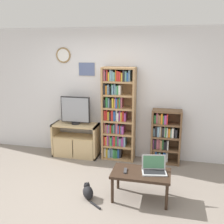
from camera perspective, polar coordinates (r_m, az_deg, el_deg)
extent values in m
plane|color=gray|center=(4.09, -6.88, -18.97)|extent=(18.00, 18.00, 0.00)
cube|color=silver|center=(5.33, -0.35, 4.03)|extent=(6.81, 0.06, 2.60)
torus|color=olive|center=(5.52, -10.56, 12.06)|extent=(0.31, 0.03, 0.31)
cylinder|color=white|center=(5.52, -10.56, 12.06)|extent=(0.26, 0.02, 0.26)
cube|color=silver|center=(5.37, -5.49, 9.27)|extent=(0.37, 0.01, 0.28)
cube|color=slate|center=(5.36, -5.51, 9.27)|extent=(0.33, 0.02, 0.26)
cube|color=tan|center=(5.71, -12.11, -5.57)|extent=(0.04, 0.41, 0.68)
cube|color=tan|center=(5.40, -3.34, -6.41)|extent=(0.04, 0.41, 0.68)
cube|color=tan|center=(5.44, -7.96, -2.78)|extent=(0.94, 0.41, 0.04)
cube|color=tan|center=(5.65, -7.74, -9.09)|extent=(0.94, 0.41, 0.04)
cube|color=tan|center=(5.51, -7.88, -5.32)|extent=(0.87, 0.37, 0.04)
cube|color=tan|center=(5.49, -10.67, -7.61)|extent=(0.42, 0.02, 0.37)
cube|color=tan|center=(5.34, -6.36, -8.08)|extent=(0.42, 0.02, 0.37)
cylinder|color=black|center=(5.42, -7.86, -2.39)|extent=(0.18, 0.18, 0.04)
cube|color=black|center=(5.35, -7.96, 0.53)|extent=(0.60, 0.05, 0.53)
cube|color=#9399A3|center=(5.33, -8.07, 0.46)|extent=(0.57, 0.01, 0.49)
cube|color=tan|center=(5.23, -1.79, -0.36)|extent=(0.04, 0.32, 1.85)
cube|color=tan|center=(5.11, 4.82, -0.74)|extent=(0.04, 0.32, 1.85)
cube|color=tan|center=(5.30, 1.80, -0.16)|extent=(0.64, 0.02, 1.85)
cube|color=tan|center=(5.46, 1.41, -9.82)|extent=(0.57, 0.28, 0.04)
cube|color=tan|center=(5.36, 1.43, -7.28)|extent=(0.57, 0.28, 0.04)
cube|color=tan|center=(5.27, 1.45, -4.65)|extent=(0.57, 0.28, 0.04)
cube|color=tan|center=(5.20, 1.46, -1.94)|extent=(0.57, 0.28, 0.04)
cube|color=tan|center=(5.13, 1.48, 0.85)|extent=(0.57, 0.28, 0.04)
cube|color=tan|center=(5.08, 1.50, 3.71)|extent=(0.57, 0.28, 0.04)
cube|color=tan|center=(5.04, 1.52, 6.61)|extent=(0.57, 0.28, 0.04)
cube|color=tan|center=(5.01, 1.54, 9.56)|extent=(0.57, 0.28, 0.04)
cube|color=white|center=(5.48, -1.24, -8.44)|extent=(0.04, 0.22, 0.19)
cube|color=gold|center=(5.47, -0.95, -8.59)|extent=(0.02, 0.25, 0.17)
cube|color=gold|center=(5.47, -0.74, -8.40)|extent=(0.02, 0.23, 0.21)
cube|color=#759EB7|center=(5.46, -0.45, -8.62)|extent=(0.03, 0.25, 0.17)
cube|color=#759EB7|center=(5.45, -0.16, -8.45)|extent=(0.02, 0.25, 0.21)
cube|color=#759EB7|center=(5.45, 0.22, -8.60)|extent=(0.04, 0.21, 0.18)
cube|color=#388947|center=(5.44, 0.62, -8.69)|extent=(0.03, 0.24, 0.17)
cube|color=#388947|center=(5.43, 0.96, -8.70)|extent=(0.02, 0.26, 0.18)
cube|color=#388947|center=(5.43, 1.26, -8.80)|extent=(0.02, 0.23, 0.16)
cube|color=#2856A8|center=(5.42, 1.60, -8.64)|extent=(0.03, 0.22, 0.20)
cube|color=#232328|center=(5.42, 1.99, -8.67)|extent=(0.03, 0.20, 0.19)
cube|color=red|center=(5.38, -1.28, -5.97)|extent=(0.04, 0.25, 0.18)
cube|color=gold|center=(5.38, -0.98, -5.95)|extent=(0.02, 0.25, 0.18)
cube|color=#9E4293|center=(5.37, -0.69, -5.82)|extent=(0.03, 0.24, 0.21)
cube|color=#93704C|center=(5.37, -0.32, -5.89)|extent=(0.03, 0.22, 0.20)
cube|color=#388947|center=(5.35, 0.04, -6.07)|extent=(0.03, 0.26, 0.18)
cube|color=#9E4293|center=(5.35, 0.41, -5.96)|extent=(0.02, 0.23, 0.20)
cube|color=red|center=(5.34, 0.74, -6.03)|extent=(0.04, 0.25, 0.20)
cube|color=#388947|center=(5.33, 1.13, -6.01)|extent=(0.03, 0.23, 0.20)
cube|color=#9E4293|center=(5.33, 1.51, -6.03)|extent=(0.03, 0.21, 0.20)
cube|color=#5B9389|center=(5.33, 1.90, -6.28)|extent=(0.04, 0.21, 0.16)
cube|color=#9E4293|center=(5.33, 2.31, -6.27)|extent=(0.03, 0.21, 0.17)
cube|color=#9E4293|center=(5.31, 2.61, -6.08)|extent=(0.02, 0.24, 0.21)
cube|color=#759EB7|center=(5.30, 2.95, -6.15)|extent=(0.03, 0.25, 0.20)
cube|color=#B75B70|center=(5.31, -1.39, -3.10)|extent=(0.02, 0.21, 0.21)
cube|color=#93704C|center=(5.31, -1.06, -3.38)|extent=(0.04, 0.22, 0.17)
cube|color=#9E4293|center=(5.29, -0.69, -3.41)|extent=(0.03, 0.24, 0.17)
cube|color=#5B9389|center=(5.29, -0.40, -3.38)|extent=(0.02, 0.23, 0.18)
cube|color=red|center=(5.28, -0.10, -3.47)|extent=(0.03, 0.24, 0.17)
cube|color=#388947|center=(5.28, 0.27, -3.49)|extent=(0.03, 0.20, 0.16)
cube|color=#759EB7|center=(5.27, 0.63, -3.43)|extent=(0.02, 0.20, 0.17)
cube|color=#232328|center=(5.26, 0.89, -3.31)|extent=(0.02, 0.23, 0.20)
cube|color=#B75B70|center=(5.25, 1.24, -3.34)|extent=(0.04, 0.22, 0.20)
cube|color=#2856A8|center=(5.25, 1.61, -3.59)|extent=(0.03, 0.23, 0.16)
cube|color=red|center=(5.24, 1.86, -3.61)|extent=(0.02, 0.24, 0.16)
cube|color=#759EB7|center=(5.25, 2.14, -3.61)|extent=(0.02, 0.21, 0.16)
cube|color=#9E4293|center=(5.23, 2.52, -3.69)|extent=(0.04, 0.25, 0.16)
cube|color=red|center=(5.23, -1.28, -0.50)|extent=(0.04, 0.23, 0.20)
cube|color=red|center=(5.23, -0.92, -0.43)|extent=(0.02, 0.21, 0.21)
cube|color=gold|center=(5.22, -0.55, -0.65)|extent=(0.04, 0.22, 0.18)
cube|color=#232328|center=(5.21, -0.19, -0.75)|extent=(0.03, 0.26, 0.16)
cube|color=red|center=(5.20, 0.26, -0.54)|extent=(0.04, 0.24, 0.21)
cube|color=#2856A8|center=(5.19, 0.76, -0.64)|extent=(0.04, 0.23, 0.19)
cube|color=white|center=(5.19, 1.22, -0.53)|extent=(0.03, 0.21, 0.21)
cube|color=white|center=(5.17, 1.52, -0.88)|extent=(0.03, 0.26, 0.16)
cube|color=#9E4293|center=(5.17, 1.90, -0.66)|extent=(0.04, 0.22, 0.20)
cube|color=gold|center=(5.16, 2.23, -0.81)|extent=(0.02, 0.26, 0.18)
cube|color=red|center=(5.16, 2.58, -0.69)|extent=(0.04, 0.22, 0.20)
cube|color=#9E4293|center=(5.16, 3.02, -0.89)|extent=(0.03, 0.22, 0.17)
cube|color=#232328|center=(5.18, -1.38, 2.07)|extent=(0.03, 0.25, 0.16)
cube|color=#388947|center=(5.17, -0.93, 2.32)|extent=(0.04, 0.21, 0.20)
cube|color=#759EB7|center=(5.17, -0.50, 2.19)|extent=(0.03, 0.20, 0.18)
cube|color=#232328|center=(5.15, -0.07, 2.02)|extent=(0.04, 0.24, 0.16)
cube|color=gold|center=(5.14, 0.38, 2.18)|extent=(0.03, 0.24, 0.19)
cube|color=gold|center=(5.14, 0.73, 2.08)|extent=(0.02, 0.22, 0.18)
cube|color=#9E4293|center=(5.13, 0.96, 2.28)|extent=(0.02, 0.23, 0.21)
cube|color=#2856A8|center=(5.12, 1.23, 2.11)|extent=(0.03, 0.26, 0.19)
cube|color=orange|center=(5.13, 1.54, 2.05)|extent=(0.02, 0.21, 0.17)
cube|color=#388947|center=(5.11, 1.85, 2.18)|extent=(0.03, 0.22, 0.20)
cube|color=#B75B70|center=(5.11, 2.23, 2.23)|extent=(0.03, 0.21, 0.21)
cube|color=#232328|center=(5.12, -1.35, 5.15)|extent=(0.04, 0.25, 0.20)
cube|color=orange|center=(5.12, -0.98, 4.97)|extent=(0.02, 0.25, 0.17)
cube|color=#759EB7|center=(5.12, -0.60, 5.04)|extent=(0.04, 0.23, 0.19)
cube|color=#232328|center=(5.10, -0.21, 4.88)|extent=(0.03, 0.25, 0.16)
cube|color=#388947|center=(5.11, 0.12, 5.11)|extent=(0.02, 0.20, 0.20)
cube|color=#759EB7|center=(5.09, 0.37, 5.00)|extent=(0.03, 0.25, 0.19)
cube|color=#759EB7|center=(5.09, 0.77, 5.09)|extent=(0.03, 0.20, 0.20)
cube|color=#5B9389|center=(5.09, 1.12, 4.89)|extent=(0.03, 0.22, 0.17)
cube|color=#388947|center=(5.08, 1.46, 4.92)|extent=(0.03, 0.22, 0.18)
cube|color=white|center=(5.07, 1.87, 4.93)|extent=(0.04, 0.22, 0.18)
cube|color=#B75B70|center=(5.10, -1.39, 8.11)|extent=(0.03, 0.24, 0.21)
cube|color=#232328|center=(5.10, -1.07, 7.85)|extent=(0.02, 0.22, 0.17)
cube|color=red|center=(5.08, -0.82, 8.07)|extent=(0.02, 0.24, 0.21)
cube|color=gold|center=(5.08, -0.49, 7.81)|extent=(0.03, 0.22, 0.16)
cube|color=#759EB7|center=(5.08, -0.11, 8.08)|extent=(0.04, 0.21, 0.21)
cube|color=#759EB7|center=(5.07, 0.29, 7.96)|extent=(0.03, 0.20, 0.19)
cube|color=#5B9389|center=(5.05, 0.66, 7.80)|extent=(0.04, 0.25, 0.17)
cube|color=orange|center=(5.05, 1.05, 8.03)|extent=(0.02, 0.23, 0.21)
cube|color=red|center=(5.04, 1.41, 7.92)|extent=(0.04, 0.23, 0.19)
cube|color=red|center=(5.03, 1.89, 7.83)|extent=(0.04, 0.24, 0.18)
cube|color=gold|center=(5.03, 2.35, 7.71)|extent=(0.03, 0.23, 0.16)
cube|color=#232328|center=(5.01, 2.75, 7.99)|extent=(0.04, 0.25, 0.21)
cube|color=#5B9389|center=(5.01, 3.19, 7.86)|extent=(0.04, 0.23, 0.19)
cube|color=#2856A8|center=(5.01, 3.56, 7.70)|extent=(0.02, 0.24, 0.16)
cube|color=#759EB7|center=(5.01, 3.92, 7.95)|extent=(0.04, 0.21, 0.21)
cube|color=brown|center=(5.20, 8.76, -5.15)|extent=(0.04, 0.29, 1.06)
cube|color=brown|center=(5.19, 14.57, -5.47)|extent=(0.04, 0.29, 1.06)
cube|color=brown|center=(5.32, 11.71, -4.84)|extent=(0.56, 0.02, 1.06)
cube|color=brown|center=(5.38, 11.39, -10.49)|extent=(0.49, 0.26, 0.04)
cube|color=brown|center=(5.28, 11.53, -7.95)|extent=(0.49, 0.26, 0.04)
cube|color=brown|center=(5.19, 11.66, -5.32)|extent=(0.49, 0.26, 0.04)
cube|color=brown|center=(5.11, 11.80, -2.60)|extent=(0.49, 0.26, 0.04)
cube|color=brown|center=(5.05, 11.94, 0.20)|extent=(0.49, 0.26, 0.04)
cube|color=#93704C|center=(5.35, 9.11, -9.07)|extent=(0.04, 0.19, 0.21)
cube|color=#2856A8|center=(5.35, 9.59, -9.14)|extent=(0.04, 0.19, 0.20)
cube|color=#93704C|center=(5.35, 9.95, -9.31)|extent=(0.02, 0.19, 0.17)
cube|color=#5B9389|center=(5.34, 10.34, -9.25)|extent=(0.04, 0.23, 0.20)
cube|color=#93704C|center=(5.35, 10.79, -9.46)|extent=(0.04, 0.23, 0.16)
cube|color=#2856A8|center=(5.34, 11.19, -9.26)|extent=(0.02, 0.23, 0.21)
cube|color=#2856A8|center=(5.34, 11.47, -9.34)|extent=(0.02, 0.23, 0.19)
cube|color=white|center=(5.35, 11.84, -9.33)|extent=(0.04, 0.19, 0.19)
cube|color=#9E4293|center=(5.26, 9.06, -6.62)|extent=(0.02, 0.21, 0.19)
cube|color=#232328|center=(5.25, 9.43, -6.63)|extent=(0.04, 0.21, 0.19)
cube|color=#B75B70|center=(5.26, 9.94, -6.59)|extent=(0.04, 0.19, 0.20)
cube|color=#B75B70|center=(5.26, 10.32, -6.66)|extent=(0.02, 0.19, 0.19)
cube|color=#93704C|center=(5.24, 10.66, -6.70)|extent=(0.04, 0.23, 0.19)
cube|color=#388947|center=(5.25, 11.04, -6.64)|extent=(0.02, 0.18, 0.20)
cube|color=#232328|center=(5.26, 11.41, -6.90)|extent=(0.04, 0.19, 0.15)
cube|color=#232328|center=(5.24, 11.81, -6.75)|extent=(0.02, 0.23, 0.20)
cube|color=white|center=(5.25, 12.09, -6.80)|extent=(0.02, 0.22, 0.19)
cube|color=#759EB7|center=(5.18, 9.23, -4.12)|extent=(0.03, 0.20, 0.16)
cube|color=#232328|center=(5.17, 9.65, -3.93)|extent=(0.04, 0.22, 0.20)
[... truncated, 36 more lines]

